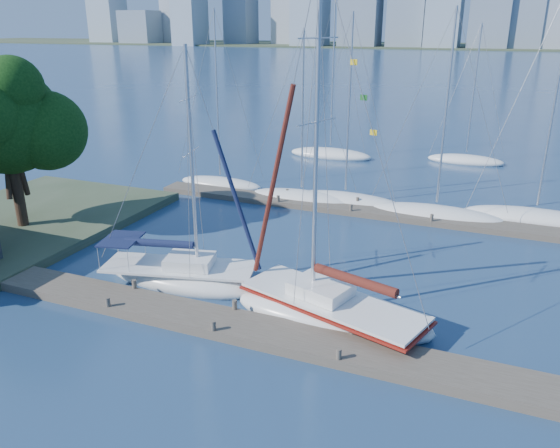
% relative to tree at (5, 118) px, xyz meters
% --- Properties ---
extents(ground, '(700.00, 700.00, 0.00)m').
position_rel_tree_xyz_m(ground, '(15.82, -5.00, -6.67)').
color(ground, navy).
rests_on(ground, ground).
extents(near_dock, '(26.00, 2.00, 0.40)m').
position_rel_tree_xyz_m(near_dock, '(15.82, -5.00, -6.47)').
color(near_dock, '#4E4539').
rests_on(near_dock, ground).
extents(far_dock, '(30.00, 1.80, 0.36)m').
position_rel_tree_xyz_m(far_dock, '(17.82, 11.00, -6.49)').
color(far_dock, '#4E4539').
rests_on(far_dock, ground).
extents(far_shore, '(800.00, 100.00, 1.50)m').
position_rel_tree_xyz_m(far_shore, '(15.82, 315.00, -6.67)').
color(far_shore, '#38472D').
rests_on(far_shore, ground).
extents(tree, '(7.82, 7.11, 10.04)m').
position_rel_tree_xyz_m(tree, '(0.00, 0.00, 0.00)').
color(tree, black).
rests_on(tree, ground).
extents(sailboat_navy, '(8.00, 4.25, 11.27)m').
position_rel_tree_xyz_m(sailboat_navy, '(11.96, -2.17, -5.77)').
color(sailboat_navy, white).
rests_on(sailboat_navy, ground).
extents(sailboat_maroon, '(8.78, 5.03, 14.44)m').
position_rel_tree_xyz_m(sailboat_maroon, '(19.59, -2.78, -5.52)').
color(sailboat_maroon, white).
rests_on(sailboat_maroon, ground).
extents(bg_boat_0, '(6.90, 3.17, 12.86)m').
position_rel_tree_xyz_m(bg_boat_0, '(5.87, 13.15, -6.43)').
color(bg_boat_0, white).
rests_on(bg_boat_0, ground).
extents(bg_boat_1, '(7.75, 4.11, 11.63)m').
position_rel_tree_xyz_m(bg_boat_1, '(12.83, 11.95, -6.43)').
color(bg_boat_1, white).
rests_on(bg_boat_1, ground).
extents(bg_boat_2, '(8.15, 5.03, 12.59)m').
position_rel_tree_xyz_m(bg_boat_2, '(15.78, 12.55, -6.42)').
color(bg_boat_2, white).
rests_on(bg_boat_2, ground).
extents(bg_boat_3, '(8.47, 2.94, 12.84)m').
position_rel_tree_xyz_m(bg_boat_3, '(21.85, 11.87, -6.41)').
color(bg_boat_3, white).
rests_on(bg_boat_3, ground).
extents(bg_boat_4, '(8.94, 5.54, 14.74)m').
position_rel_tree_xyz_m(bg_boat_4, '(27.64, 13.45, -6.39)').
color(bg_boat_4, white).
rests_on(bg_boat_4, ground).
extents(bg_boat_6, '(8.01, 5.13, 14.41)m').
position_rel_tree_xyz_m(bg_boat_6, '(10.64, 25.55, -6.38)').
color(bg_boat_6, white).
rests_on(bg_boat_6, ground).
extents(bg_boat_7, '(6.83, 4.49, 11.96)m').
position_rel_tree_xyz_m(bg_boat_7, '(22.36, 27.97, -6.42)').
color(bg_boat_7, white).
rests_on(bg_boat_7, ground).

